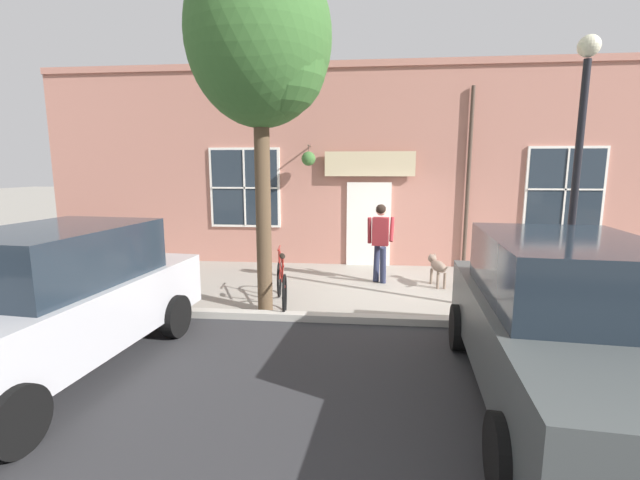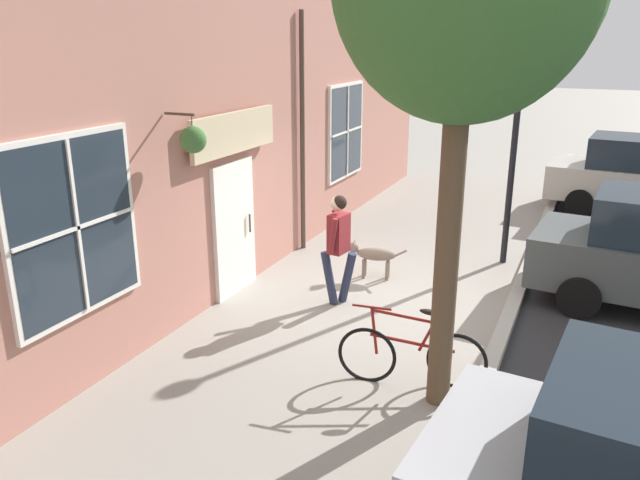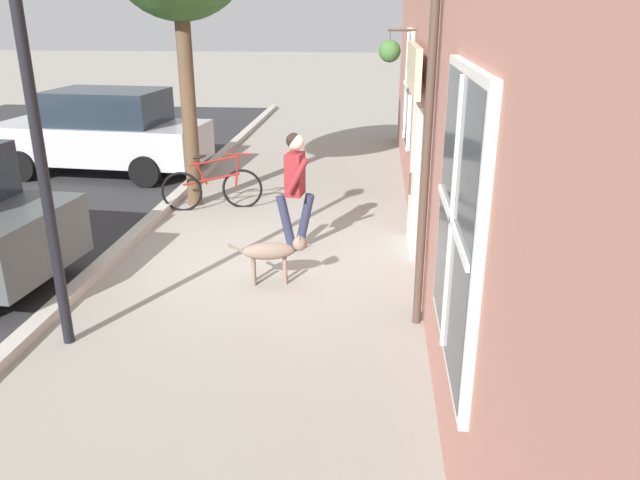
{
  "view_description": "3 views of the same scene",
  "coord_description": "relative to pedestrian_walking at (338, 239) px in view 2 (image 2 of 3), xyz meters",
  "views": [
    {
      "loc": [
        8.58,
        -0.69,
        2.45
      ],
      "look_at": [
        -0.41,
        -1.61,
        0.92
      ],
      "focal_mm": 24.0,
      "sensor_mm": 36.0,
      "label": 1
    },
    {
      "loc": [
        2.88,
        -8.49,
        3.91
      ],
      "look_at": [
        -0.51,
        -0.97,
        1.2
      ],
      "focal_mm": 35.0,
      "sensor_mm": 36.0,
      "label": 2
    },
    {
      "loc": [
        -1.6,
        8.08,
        3.28
      ],
      "look_at": [
        -1.02,
        1.6,
        0.87
      ],
      "focal_mm": 35.0,
      "sensor_mm": 36.0,
      "label": 3
    }
  ],
  "objects": [
    {
      "name": "ground_plane",
      "position": [
        0.5,
        0.33,
        -1.02
      ],
      "size": [
        90.0,
        90.0,
        0.0
      ],
      "primitive_type": "plane",
      "color": "gray"
    },
    {
      "name": "storefront_facade",
      "position": [
        -1.84,
        0.32,
        1.47
      ],
      "size": [
        0.95,
        18.0,
        4.99
      ],
      "color": "#B27566",
      "rests_on": "ground_plane"
    },
    {
      "name": "pedestrian_walking",
      "position": [
        0.0,
        0.0,
        0.0
      ],
      "size": [
        0.56,
        0.59,
        1.7
      ],
      "color": "#282D47",
      "rests_on": "ground_plane"
    },
    {
      "name": "dog_on_leash",
      "position": [
        0.13,
        1.2,
        -0.6
      ],
      "size": [
        1.06,
        0.36,
        0.63
      ],
      "color": "#7F6B5B",
      "rests_on": "ground_plane"
    },
    {
      "name": "leaning_bicycle",
      "position": [
        1.69,
        -1.82,
        -0.64
      ],
      "size": [
        1.7,
        0.42,
        1.0
      ],
      "color": "black",
      "rests_on": "ground_plane"
    },
    {
      "name": "street_lamp",
      "position": [
        2.04,
        2.9,
        1.88
      ],
      "size": [
        0.32,
        0.32,
        4.38
      ],
      "color": "black",
      "rests_on": "ground_plane"
    }
  ]
}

